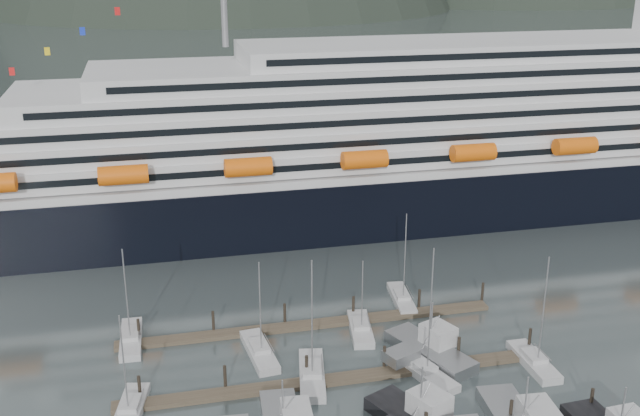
# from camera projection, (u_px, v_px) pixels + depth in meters

# --- Properties ---
(ground) EXTENTS (1600.00, 1600.00, 0.00)m
(ground) POSITION_uv_depth(u_px,v_px,m) (387.00, 390.00, 81.01)
(ground) COLOR #404C4B
(ground) RESTS_ON ground
(cruise_ship) EXTENTS (210.00, 30.40, 50.30)m
(cruise_ship) POSITION_uv_depth(u_px,v_px,m) (453.00, 144.00, 133.98)
(cruise_ship) COLOR black
(cruise_ship) RESTS_ON ground
(dock_mid) EXTENTS (48.18, 2.28, 3.20)m
(dock_mid) POSITION_uv_depth(u_px,v_px,m) (336.00, 379.00, 82.65)
(dock_mid) COLOR #4D4131
(dock_mid) RESTS_ON ground
(dock_far) EXTENTS (48.18, 2.28, 3.20)m
(dock_far) POSITION_uv_depth(u_px,v_px,m) (310.00, 324.00, 94.59)
(dock_far) COLOR #4D4131
(dock_far) RESTS_ON ground
(sailboat_a) EXTENTS (4.16, 8.98, 12.14)m
(sailboat_a) POSITION_uv_depth(u_px,v_px,m) (131.00, 410.00, 76.87)
(sailboat_a) COLOR #BCBCBC
(sailboat_a) RESTS_ON ground
(sailboat_b) EXTENTS (3.48, 9.91, 12.73)m
(sailboat_b) POSITION_uv_depth(u_px,v_px,m) (259.00, 352.00, 87.87)
(sailboat_b) COLOR #BCBCBC
(sailboat_b) RESTS_ON ground
(sailboat_c) EXTENTS (4.55, 10.29, 15.28)m
(sailboat_c) POSITION_uv_depth(u_px,v_px,m) (312.00, 376.00, 83.00)
(sailboat_c) COLOR #BCBCBC
(sailboat_c) RESTS_ON ground
(sailboat_d) EXTENTS (5.80, 10.77, 16.05)m
(sailboat_d) POSITION_uv_depth(u_px,v_px,m) (421.00, 370.00, 84.07)
(sailboat_d) COLOR #BCBCBC
(sailboat_d) RESTS_ON ground
(sailboat_e) EXTENTS (2.74, 9.60, 13.06)m
(sailboat_e) POSITION_uv_depth(u_px,v_px,m) (131.00, 339.00, 90.70)
(sailboat_e) COLOR #BCBCBC
(sailboat_e) RESTS_ON ground
(sailboat_f) EXTENTS (3.95, 9.04, 10.47)m
(sailboat_f) POSITION_uv_depth(u_px,v_px,m) (361.00, 329.00, 93.10)
(sailboat_f) COLOR #BCBCBC
(sailboat_f) RESTS_ON ground
(sailboat_g) EXTENTS (3.34, 9.42, 13.36)m
(sailboat_g) POSITION_uv_depth(u_px,v_px,m) (402.00, 299.00, 101.10)
(sailboat_g) COLOR #BCBCBC
(sailboat_g) RESTS_ON ground
(sailboat_h) EXTENTS (2.62, 8.88, 14.32)m
(sailboat_h) POSITION_uv_depth(u_px,v_px,m) (534.00, 362.00, 85.74)
(sailboat_h) COLOR #BCBCBC
(sailboat_h) RESTS_ON ground
(trawler_e) EXTENTS (10.50, 12.55, 7.81)m
(trawler_e) POSITION_uv_depth(u_px,v_px,m) (429.00, 350.00, 87.23)
(trawler_e) COLOR gray
(trawler_e) RESTS_ON ground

